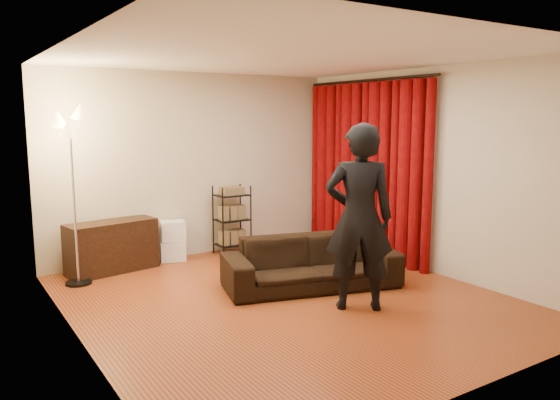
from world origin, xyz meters
TOP-DOWN VIEW (x-y plane):
  - floor at (0.00, 0.00)m, footprint 5.00×5.00m
  - ceiling at (0.00, 0.00)m, footprint 5.00×5.00m
  - wall_back at (0.00, 2.50)m, footprint 5.00×0.00m
  - wall_front at (0.00, -2.50)m, footprint 5.00×0.00m
  - wall_left at (-2.25, 0.00)m, footprint 0.00×5.00m
  - wall_right at (2.25, 0.00)m, footprint 0.00×5.00m
  - curtain_rod at (2.15, 1.12)m, footprint 0.04×2.65m
  - curtain at (2.13, 1.12)m, footprint 0.22×2.65m
  - sofa at (0.50, 0.22)m, footprint 2.24×1.36m
  - person at (0.49, -0.64)m, footprint 0.87×0.81m
  - media_cabinet at (-1.34, 2.23)m, footprint 1.23×0.64m
  - storage_boxes at (-0.44, 2.31)m, footprint 0.41×0.36m
  - wire_shelf at (0.47, 2.23)m, footprint 0.54×0.43m
  - floor_lamp at (-1.86, 1.88)m, footprint 0.49×0.49m

SIDE VIEW (x-z plane):
  - floor at x=0.00m, z-range 0.00..0.00m
  - storage_boxes at x=-0.44m, z-range 0.00..0.58m
  - sofa at x=0.50m, z-range 0.00..0.61m
  - media_cabinet at x=-1.34m, z-range 0.00..0.68m
  - wire_shelf at x=0.47m, z-range 0.00..1.04m
  - person at x=0.49m, z-range 0.00..2.00m
  - floor_lamp at x=-1.86m, z-range 0.00..2.13m
  - curtain at x=2.13m, z-range 0.00..2.55m
  - wall_back at x=0.00m, z-range -1.15..3.85m
  - wall_front at x=0.00m, z-range -1.15..3.85m
  - wall_left at x=-2.25m, z-range -1.15..3.85m
  - wall_right at x=2.25m, z-range -1.15..3.85m
  - curtain_rod at x=2.15m, z-range 2.56..2.60m
  - ceiling at x=0.00m, z-range 2.70..2.70m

